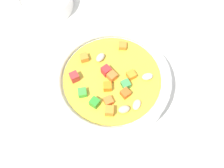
{
  "coord_description": "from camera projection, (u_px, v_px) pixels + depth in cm",
  "views": [
    {
      "loc": [
        13.64,
        13.94,
        42.58
      ],
      "look_at": [
        0.0,
        0.0,
        2.56
      ],
      "focal_mm": 43.59,
      "sensor_mm": 36.0,
      "label": 1
    }
  ],
  "objects": [
    {
      "name": "side_bowl_small",
      "position": [
        45.0,
        0.0,
        0.53
      ],
      "size": [
        10.89,
        10.89,
        3.65
      ],
      "color": "white",
      "rests_on": "ground_plane"
    },
    {
      "name": "soup_bowl_main",
      "position": [
        112.0,
        83.0,
        0.44
      ],
      "size": [
        18.78,
        18.78,
        6.17
      ],
      "color": "white",
      "rests_on": "ground_plane"
    },
    {
      "name": "ground_plane",
      "position": [
        112.0,
        93.0,
        0.48
      ],
      "size": [
        140.0,
        140.0,
        2.0
      ],
      "primitive_type": "cube",
      "color": "silver"
    }
  ]
}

